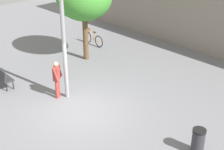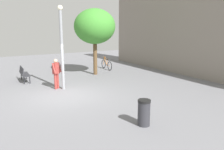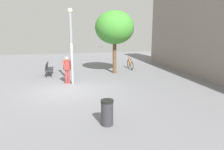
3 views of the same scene
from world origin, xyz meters
TOP-DOWN VIEW (x-y plane):
  - ground_plane at (0.00, 0.00)m, footprint 36.00×36.00m
  - lamppost at (-1.33, 0.33)m, footprint 0.28×0.28m
  - person_by_lamppost at (-1.60, 0.04)m, footprint 0.54×0.61m
  - park_bench at (-4.33, -1.21)m, footprint 1.62×0.55m
  - bicycle_orange at (-5.38, 5.34)m, footprint 1.81×0.14m
  - trash_bin at (4.73, 1.14)m, footprint 0.45×0.45m

SIDE VIEW (x-z plane):
  - ground_plane at x=0.00m, z-range 0.00..0.00m
  - bicycle_orange at x=-5.38m, z-range -0.10..0.87m
  - trash_bin at x=4.73m, z-range 0.00..0.93m
  - park_bench at x=-4.33m, z-range 0.08..1.01m
  - person_by_lamppost at x=-1.60m, z-range 0.13..1.80m
  - lamppost at x=-1.33m, z-range 0.21..4.69m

